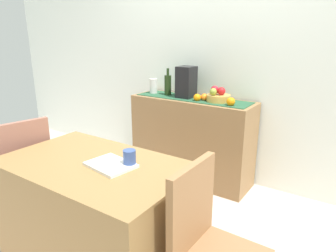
# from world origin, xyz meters

# --- Properties ---
(ground_plane) EXTENTS (6.40, 6.40, 0.02)m
(ground_plane) POSITION_xyz_m (0.00, 0.00, -0.01)
(ground_plane) COLOR beige
(ground_plane) RESTS_ON ground
(room_wall_rear) EXTENTS (6.40, 0.06, 2.70)m
(room_wall_rear) POSITION_xyz_m (0.00, 1.18, 1.35)
(room_wall_rear) COLOR white
(room_wall_rear) RESTS_ON ground
(sideboard_console) EXTENTS (1.27, 0.42, 0.87)m
(sideboard_console) POSITION_xyz_m (-0.14, 0.92, 0.44)
(sideboard_console) COLOR olive
(sideboard_console) RESTS_ON ground
(table_runner) EXTENTS (1.19, 0.32, 0.01)m
(table_runner) POSITION_xyz_m (-0.14, 0.92, 0.88)
(table_runner) COLOR #255236
(table_runner) RESTS_ON sideboard_console
(fruit_bowl) EXTENTS (0.23, 0.23, 0.07)m
(fruit_bowl) POSITION_xyz_m (0.14, 0.92, 0.91)
(fruit_bowl) COLOR gold
(fruit_bowl) RESTS_ON table_runner
(apple_left) EXTENTS (0.08, 0.08, 0.08)m
(apple_left) POSITION_xyz_m (0.17, 0.92, 0.98)
(apple_left) COLOR red
(apple_left) RESTS_ON fruit_bowl
(apple_rear) EXTENTS (0.08, 0.08, 0.08)m
(apple_rear) POSITION_xyz_m (0.09, 0.93, 0.98)
(apple_rear) COLOR red
(apple_rear) RESTS_ON fruit_bowl
(apple_front) EXTENTS (0.07, 0.07, 0.07)m
(apple_front) POSITION_xyz_m (0.11, 0.86, 0.98)
(apple_front) COLOR olive
(apple_front) RESTS_ON fruit_bowl
(wine_bottle) EXTENTS (0.07, 0.07, 0.29)m
(wine_bottle) POSITION_xyz_m (-0.44, 0.92, 0.99)
(wine_bottle) COLOR #203416
(wine_bottle) RESTS_ON sideboard_console
(coffee_maker) EXTENTS (0.16, 0.18, 0.32)m
(coffee_maker) POSITION_xyz_m (-0.22, 0.92, 1.03)
(coffee_maker) COLOR black
(coffee_maker) RESTS_ON sideboard_console
(ceramic_vase) EXTENTS (0.08, 0.08, 0.16)m
(ceramic_vase) POSITION_xyz_m (-0.63, 0.92, 0.96)
(ceramic_vase) COLOR silver
(ceramic_vase) RESTS_ON sideboard_console
(orange_loose_near_bowl) EXTENTS (0.08, 0.08, 0.08)m
(orange_loose_near_bowl) POSITION_xyz_m (0.30, 0.83, 0.91)
(orange_loose_near_bowl) COLOR orange
(orange_loose_near_bowl) RESTS_ON sideboard_console
(orange_loose_far) EXTENTS (0.07, 0.07, 0.07)m
(orange_loose_far) POSITION_xyz_m (-0.05, 0.84, 0.91)
(orange_loose_far) COLOR orange
(orange_loose_far) RESTS_ON sideboard_console
(orange_loose_end) EXTENTS (0.07, 0.07, 0.07)m
(orange_loose_end) POSITION_xyz_m (0.00, 0.90, 0.91)
(orange_loose_end) COLOR orange
(orange_loose_end) RESTS_ON sideboard_console
(dining_table) EXTENTS (1.19, 0.73, 0.74)m
(dining_table) POSITION_xyz_m (-0.01, -0.55, 0.37)
(dining_table) COLOR olive
(dining_table) RESTS_ON ground
(open_book) EXTENTS (0.31, 0.25, 0.02)m
(open_book) POSITION_xyz_m (0.11, -0.53, 0.75)
(open_book) COLOR white
(open_book) RESTS_ON dining_table
(coffee_cup) EXTENTS (0.08, 0.08, 0.10)m
(coffee_cup) POSITION_xyz_m (0.21, -0.46, 0.79)
(coffee_cup) COLOR #354D8C
(coffee_cup) RESTS_ON dining_table
(chair_near_window) EXTENTS (0.48, 0.48, 0.90)m
(chair_near_window) POSITION_xyz_m (-0.88, -0.55, 0.27)
(chair_near_window) COLOR #9B6B4A
(chair_near_window) RESTS_ON ground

